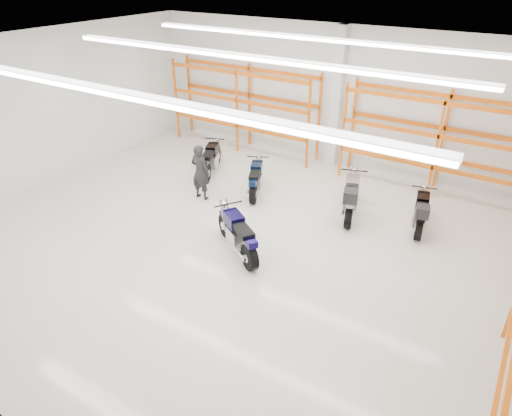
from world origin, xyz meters
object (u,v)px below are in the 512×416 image
Objects in this scene: motorcycle_main at (238,236)px; standing_man at (200,172)px; motorcycle_back_a at (211,160)px; structural_column at (337,99)px; motorcycle_back_d at (421,213)px; motorcycle_back_b at (256,180)px; motorcycle_back_c at (351,198)px.

standing_man is at bearing 144.46° from motorcycle_main.
motorcycle_main is 1.15× the size of standing_man.
motorcycle_back_a is 0.44× the size of structural_column.
standing_man reaches higher than motorcycle_back_d.
standing_man reaches higher than motorcycle_back_b.
motorcycle_back_a is at bearing 167.93° from motorcycle_back_b.
motorcycle_back_b is (-1.34, 2.90, -0.04)m from motorcycle_main.
motorcycle_main is 3.14m from standing_man.
motorcycle_back_c is 0.50× the size of structural_column.
motorcycle_back_a is 2.03m from motorcycle_back_b.
standing_man reaches higher than motorcycle_back_c.
motorcycle_back_a is at bearing -179.22° from motorcycle_back_d.
motorcycle_back_d is at bearing -165.18° from standing_man.
structural_column is (-0.34, 6.19, 1.75)m from motorcycle_main.
structural_column is at bearing 93.13° from motorcycle_main.
standing_man is 5.10m from structural_column.
motorcycle_back_a is 1.06× the size of motorcycle_back_b.
motorcycle_back_c reaches higher than motorcycle_main.
motorcycle_main reaches higher than motorcycle_back_b.
standing_man is 0.37× the size of structural_column.
motorcycle_main is 0.42× the size of structural_column.
motorcycle_back_c is 4.00m from structural_column.
motorcycle_back_d is 6.11m from standing_man.
motorcycle_back_d is (3.34, 3.42, -0.01)m from motorcycle_main.
motorcycle_back_b is at bearing -106.99° from structural_column.
motorcycle_main is at bearing -116.70° from motorcycle_back_c.
structural_column is at bearing 43.74° from motorcycle_back_a.
standing_man is at bearing -116.73° from structural_column.
structural_column reaches higher than motorcycle_back_c.
motorcycle_back_c is at bearing -2.70° from motorcycle_back_a.
motorcycle_main reaches higher than motorcycle_back_d.
motorcycle_main is 3.20m from motorcycle_back_b.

